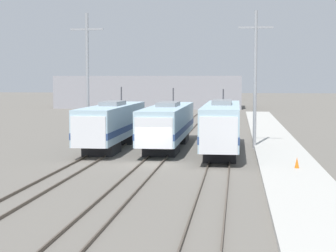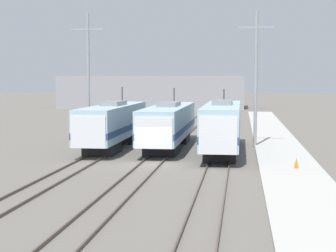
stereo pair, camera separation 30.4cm
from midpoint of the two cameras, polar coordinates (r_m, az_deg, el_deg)
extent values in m
plane|color=#666059|center=(39.25, -1.91, -3.88)|extent=(400.00, 400.00, 0.00)
cube|color=#4C4238|center=(40.43, -9.52, -3.58)|extent=(0.07, 120.00, 0.15)
cube|color=#4C4238|center=(40.05, -7.55, -3.64)|extent=(0.07, 120.00, 0.15)
cube|color=#4C4238|center=(39.36, -2.94, -3.75)|extent=(0.07, 120.00, 0.15)
cube|color=#4C4238|center=(39.14, -0.87, -3.79)|extent=(0.07, 120.00, 0.15)
cube|color=#4C4238|center=(38.83, 3.92, -3.87)|extent=(0.07, 120.00, 0.15)
cube|color=#4C4238|center=(38.78, 6.04, -3.90)|extent=(0.07, 120.00, 0.15)
cube|color=#232326|center=(44.72, -6.92, -2.23)|extent=(2.38, 3.56, 0.95)
cube|color=#232326|center=(52.55, -4.79, -1.17)|extent=(2.38, 3.56, 0.95)
cube|color=#9EBCCC|center=(48.45, -5.79, 0.50)|extent=(2.80, 16.18, 2.73)
cube|color=navy|center=(48.50, -5.78, -0.14)|extent=(2.84, 16.22, 0.49)
cube|color=silver|center=(41.50, -7.99, -0.52)|extent=(2.58, 1.96, 2.32)
cube|color=black|center=(40.59, -8.33, 0.08)|extent=(2.19, 0.08, 0.65)
cube|color=gray|center=(48.36, -5.80, 2.32)|extent=(1.54, 4.04, 0.35)
cylinder|color=#38383D|center=(51.82, -4.93, 3.14)|extent=(0.12, 0.12, 1.52)
cube|color=#232326|center=(44.36, -0.84, -2.25)|extent=(2.55, 3.76, 0.95)
cube|color=#232326|center=(52.79, 0.43, -1.12)|extent=(2.55, 3.76, 0.95)
cube|color=#9EBCCC|center=(48.40, -0.15, 0.48)|extent=(3.00, 17.10, 2.65)
cube|color=navy|center=(48.45, -0.15, -0.15)|extent=(3.04, 17.14, 0.48)
cube|color=silver|center=(40.90, -1.49, -0.60)|extent=(2.76, 2.07, 2.25)
cube|color=black|center=(39.92, -1.70, -0.02)|extent=(2.34, 0.08, 0.63)
cube|color=gray|center=(48.31, -0.15, 2.25)|extent=(1.65, 4.28, 0.35)
cylinder|color=#38383D|center=(52.03, 0.37, 3.06)|extent=(0.12, 0.12, 1.50)
cube|color=#232326|center=(41.31, 5.11, -2.80)|extent=(2.35, 3.58, 0.95)
cube|color=#232326|center=(49.38, 5.44, -1.56)|extent=(2.35, 3.58, 0.95)
cube|color=#9EBCCC|center=(45.15, 5.31, 0.33)|extent=(2.76, 16.27, 2.95)
cube|color=navy|center=(45.20, 5.30, -0.41)|extent=(2.80, 16.31, 0.53)
cube|color=silver|center=(38.17, 4.98, -0.81)|extent=(2.54, 2.41, 2.50)
cube|color=black|center=(37.00, 4.92, -0.13)|extent=(2.16, 0.08, 0.70)
cube|color=gray|center=(45.05, 5.32, 2.42)|extent=(1.52, 4.07, 0.35)
cylinder|color=#38383D|center=(48.62, 5.46, 3.07)|extent=(0.12, 0.12, 1.16)
cylinder|color=gray|center=(49.95, -8.36, 4.63)|extent=(0.29, 0.29, 11.64)
cube|color=gray|center=(50.13, -8.42, 9.69)|extent=(2.92, 0.16, 0.16)
cylinder|color=gray|center=(48.17, 8.67, 4.62)|extent=(0.29, 0.29, 11.64)
cube|color=gray|center=(48.37, 8.73, 9.87)|extent=(2.92, 0.16, 0.16)
cube|color=#B7B5AD|center=(38.90, 11.90, -3.86)|extent=(4.00, 120.00, 0.27)
cone|color=orange|center=(36.58, 12.73, -3.66)|extent=(0.29, 0.29, 0.69)
cube|color=gray|center=(116.79, -1.83, 3.50)|extent=(37.36, 13.92, 6.54)
camera|label=1|loc=(0.15, -90.21, -0.02)|focal=60.00mm
camera|label=2|loc=(0.15, 89.79, 0.02)|focal=60.00mm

